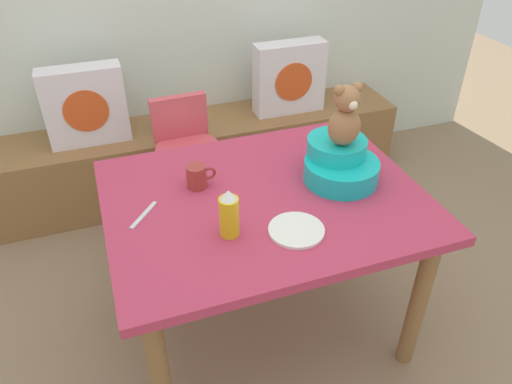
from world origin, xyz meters
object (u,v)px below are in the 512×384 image
at_px(pillow_floral_left, 85,106).
at_px(dining_table, 264,216).
at_px(infant_seat_teal, 340,163).
at_px(pillow_floral_right, 289,78).
at_px(teddy_bear, 345,117).
at_px(highchair, 188,152).
at_px(coffee_mug, 197,176).
at_px(book_stack, 171,122).
at_px(ketchup_bottle, 229,214).
at_px(dinner_plate_near, 296,230).

relative_size(pillow_floral_left, dining_table, 0.36).
bearing_deg(infant_seat_teal, pillow_floral_right, 76.79).
height_order(pillow_floral_left, teddy_bear, teddy_bear).
height_order(pillow_floral_left, highchair, pillow_floral_left).
bearing_deg(dining_table, coffee_mug, 147.35).
xyz_separation_m(book_stack, ketchup_bottle, (-0.04, -1.41, 0.33)).
bearing_deg(coffee_mug, highchair, 82.35).
xyz_separation_m(pillow_floral_left, pillow_floral_right, (1.22, 0.00, 0.00)).
bearing_deg(book_stack, coffee_mug, -94.18).
relative_size(pillow_floral_left, infant_seat_teal, 1.33).
xyz_separation_m(dining_table, coffee_mug, (-0.23, 0.15, 0.15)).
distance_m(pillow_floral_right, infant_seat_teal, 1.23).
relative_size(dining_table, infant_seat_teal, 3.70).
xyz_separation_m(ketchup_bottle, coffee_mug, (-0.03, 0.32, -0.04)).
bearing_deg(infant_seat_teal, coffee_mug, 166.69).
height_order(teddy_bear, dinner_plate_near, teddy_bear).
distance_m(book_stack, teddy_bear, 1.41).
relative_size(pillow_floral_right, coffee_mug, 3.67).
bearing_deg(pillow_floral_right, ketchup_bottle, -120.07).
height_order(pillow_floral_right, book_stack, pillow_floral_right).
bearing_deg(dinner_plate_near, coffee_mug, 123.69).
xyz_separation_m(pillow_floral_right, coffee_mug, (-0.84, -1.06, 0.11)).
height_order(pillow_floral_left, pillow_floral_right, same).
distance_m(pillow_floral_left, highchair, 0.65).
relative_size(ketchup_bottle, dinner_plate_near, 0.92).
relative_size(teddy_bear, ketchup_bottle, 1.35).
bearing_deg(book_stack, pillow_floral_right, -1.58).
distance_m(pillow_floral_left, pillow_floral_right, 1.22).
height_order(infant_seat_teal, teddy_bear, teddy_bear).
bearing_deg(teddy_bear, ketchup_bottle, -159.88).
bearing_deg(pillow_floral_left, teddy_bear, -51.79).
bearing_deg(highchair, teddy_bear, -58.90).
bearing_deg(pillow_floral_right, coffee_mug, -128.24).
xyz_separation_m(pillow_floral_left, dining_table, (0.61, -1.21, -0.04)).
relative_size(pillow_floral_left, ketchup_bottle, 2.38).
height_order(dining_table, dinner_plate_near, dinner_plate_near).
bearing_deg(ketchup_bottle, teddy_bear, 20.12).
bearing_deg(infant_seat_teal, dinner_plate_near, -139.07).
xyz_separation_m(pillow_floral_left, highchair, (0.47, -0.42, -0.16)).
distance_m(pillow_floral_left, teddy_bear, 1.56).
bearing_deg(highchair, infant_seat_teal, -58.88).
xyz_separation_m(coffee_mug, dinner_plate_near, (0.26, -0.39, -0.04)).
bearing_deg(dinner_plate_near, highchair, 99.46).
bearing_deg(highchair, dinner_plate_near, -80.54).
bearing_deg(dining_table, book_stack, 96.95).
bearing_deg(book_stack, dining_table, -83.05).
relative_size(dining_table, coffee_mug, 10.19).
relative_size(pillow_floral_right, highchair, 0.56).
height_order(pillow_floral_right, teddy_bear, teddy_bear).
relative_size(book_stack, coffee_mug, 1.67).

